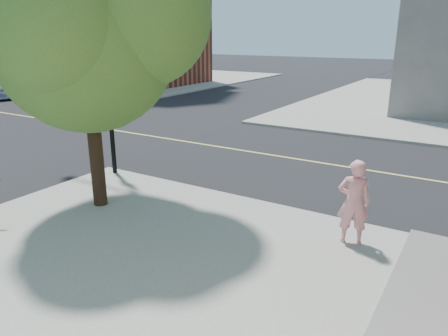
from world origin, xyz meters
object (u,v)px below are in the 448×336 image
Objects in this scene: man_on_phone at (354,202)px; car_a at (56,94)px; street_tree at (87,18)px; signal_pole at (52,43)px.

man_on_phone is 23.14m from car_a.
street_tree reaches higher than car_a.
man_on_phone is at bearing -19.54° from signal_pole.
man_on_phone is at bearing 12.00° from street_tree.
car_a is at bearing -44.06° from man_on_phone.
street_tree reaches higher than signal_pole.
signal_pole is at bearing -106.85° from car_a.
car_a is (-21.25, 9.17, -0.37)m from man_on_phone.
man_on_phone is 0.38× the size of car_a.
signal_pole is 14.34m from car_a.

